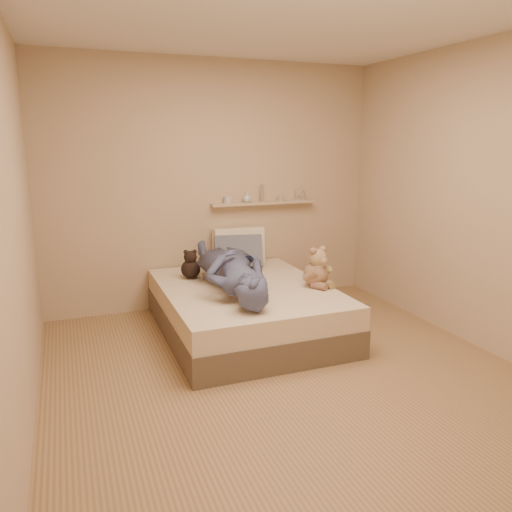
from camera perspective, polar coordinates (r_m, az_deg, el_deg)
name	(u,v)px	position (r m, az deg, el deg)	size (l,w,h in m)	color
room	(288,208)	(3.62, 3.72, 5.55)	(3.80, 3.80, 3.80)	#98774E
bed	(245,309)	(4.71, -1.23, -6.12)	(1.50, 1.90, 0.45)	brown
game_console	(258,289)	(4.07, 0.24, -3.76)	(0.17, 0.10, 0.06)	#B5B8BC
teddy_bear	(317,270)	(4.64, 7.01, -1.60)	(0.30, 0.31, 0.38)	#91694F
dark_plush	(191,266)	(4.92, -7.49, -1.13)	(0.19, 0.19, 0.29)	black
pillow_cream	(239,246)	(5.43, -2.00, 1.12)	(0.55, 0.16, 0.40)	beige
pillow_grey	(238,252)	(5.29, -2.03, 0.47)	(0.50, 0.14, 0.34)	slate
person	(231,268)	(4.53, -2.84, -1.39)	(0.58, 1.60, 0.38)	#414866
wall_shelf	(264,203)	(5.54, 0.88, 6.09)	(1.20, 0.12, 0.03)	tan
shelf_bottles	(264,196)	(5.53, 0.96, 6.87)	(0.95, 0.12, 0.19)	silver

